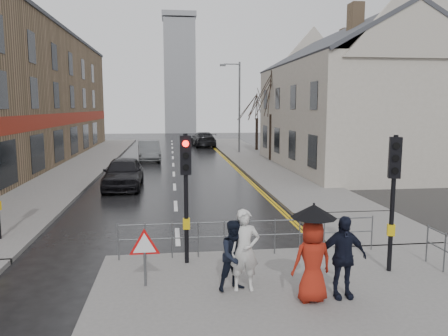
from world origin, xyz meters
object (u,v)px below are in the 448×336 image
object	(u,v)px
car_mid	(149,151)
car_parked	(123,173)
pedestrian_b	(235,255)
pedestrian_with_umbrella	(313,249)
pedestrian_a	(245,250)
pedestrian_d	(343,257)

from	to	relation	value
car_mid	car_parked	bearing A→B (deg)	-98.67
pedestrian_b	car_mid	size ratio (longest dim) A/B	0.34
pedestrian_b	pedestrian_with_umbrella	xyz separation A→B (m)	(1.52, -0.76, 0.33)
pedestrian_a	car_mid	distance (m)	25.66
pedestrian_with_umbrella	car_mid	xyz separation A→B (m)	(-4.59, 26.18, -0.49)
pedestrian_d	car_parked	bearing A→B (deg)	113.10
pedestrian_a	car_parked	bearing A→B (deg)	108.98
car_parked	car_mid	world-z (taller)	car_parked
car_parked	car_mid	distance (m)	11.79
pedestrian_d	car_parked	world-z (taller)	pedestrian_d
pedestrian_b	car_parked	size ratio (longest dim) A/B	0.34
pedestrian_b	pedestrian_with_umbrella	world-z (taller)	pedestrian_with_umbrella
pedestrian_a	car_parked	xyz separation A→B (m)	(-4.05, 13.68, -0.25)
pedestrian_with_umbrella	pedestrian_d	size ratio (longest dim) A/B	1.16
pedestrian_a	pedestrian_b	bearing A→B (deg)	175.45
pedestrian_d	car_mid	size ratio (longest dim) A/B	0.38
pedestrian_b	pedestrian_d	bearing A→B (deg)	-35.83
pedestrian_b	pedestrian_d	world-z (taller)	pedestrian_d
pedestrian_with_umbrella	car_parked	bearing A→B (deg)	110.39
pedestrian_d	car_parked	distance (m)	15.54
pedestrian_a	car_parked	world-z (taller)	pedestrian_a
pedestrian_b	car_parked	distance (m)	14.19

